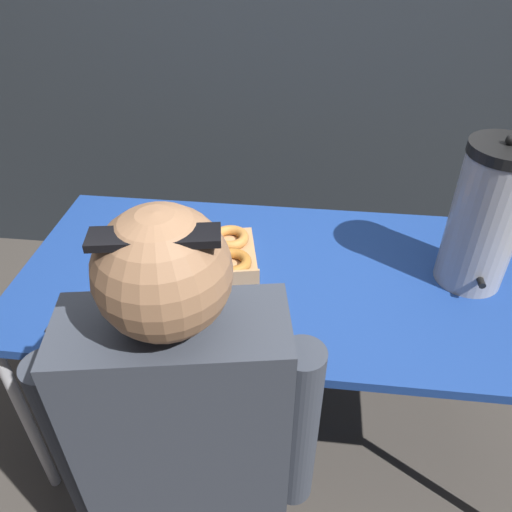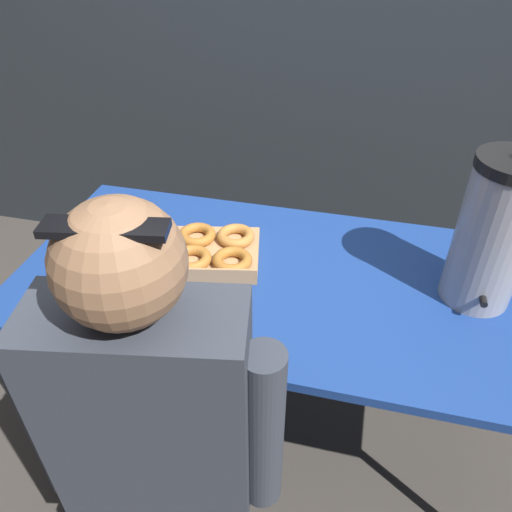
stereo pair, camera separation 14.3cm
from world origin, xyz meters
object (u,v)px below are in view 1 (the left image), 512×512
Objects in this scene: coffee_urn at (486,217)px; cell_phone at (69,316)px; donut_box at (190,255)px; person_seated at (192,470)px.

coffee_urn is 1.13m from cell_phone.
coffee_urn reaches higher than cell_phone.
cell_phone is at bearing -165.11° from coffee_urn.
coffee_urn is (0.81, 0.01, 0.19)m from donut_box.
person_seated is (0.13, -0.61, -0.12)m from donut_box.
coffee_urn is 0.35× the size of person_seated.
coffee_urn is at bearing 17.40° from cell_phone.
person_seated is (-0.68, -0.62, -0.30)m from coffee_urn.
donut_box is 0.63m from person_seated.
donut_box is 0.38m from cell_phone.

